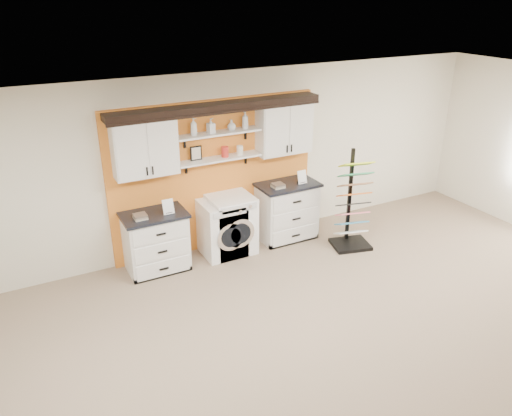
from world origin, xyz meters
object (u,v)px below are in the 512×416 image
base_cabinet_right (287,211)px  sample_rack (352,217)px  base_cabinet_left (156,242)px  dryer (231,224)px  washer (222,228)px

base_cabinet_right → sample_rack: size_ratio=0.62×
base_cabinet_left → dryer: 1.23m
base_cabinet_left → washer: 1.07m
base_cabinet_left → washer: (1.07, -0.00, -0.01)m
base_cabinet_left → sample_rack: sample_rack is taller
base_cabinet_left → dryer: (1.23, -0.00, 0.01)m
base_cabinet_right → washer: size_ratio=1.12×
dryer → base_cabinet_left: bearing=179.8°
base_cabinet_left → washer: bearing=-0.2°
dryer → sample_rack: 1.96m
dryer → sample_rack: size_ratio=0.58×
washer → dryer: dryer is taller
base_cabinet_right → washer: base_cabinet_right is taller
base_cabinet_left → base_cabinet_right: (2.26, -0.00, 0.03)m
base_cabinet_right → sample_rack: 1.08m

